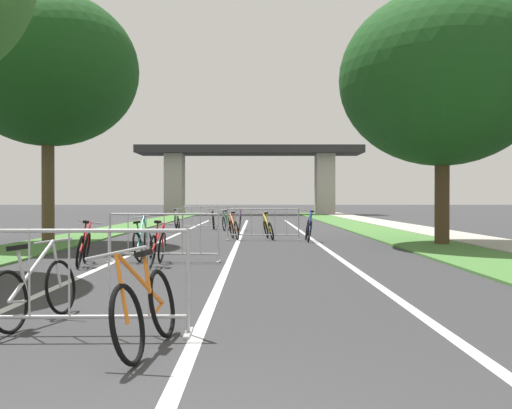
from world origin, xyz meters
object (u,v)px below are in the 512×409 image
at_px(crowd_barrier_nearest, 71,282).
at_px(bicycle_green_6, 228,222).
at_px(crowd_barrier_fourth, 211,218).
at_px(bicycle_yellow_2, 270,229).
at_px(bicycle_purple_5, 242,222).
at_px(bicycle_black_8, 215,221).
at_px(tree_left_pine_near, 50,70).
at_px(crowd_barrier_second, 166,238).
at_px(bicycle_teal_4, 145,243).
at_px(bicycle_silver_9, 38,290).
at_px(bicycle_red_11, 86,248).
at_px(tree_right_oak_mid, 444,79).
at_px(bicycle_blue_7, 310,229).
at_px(bicycle_orange_0, 148,309).
at_px(bicycle_white_3, 179,222).
at_px(bicycle_orange_10, 236,229).
at_px(crowd_barrier_third, 265,224).
at_px(bicycle_red_1, 159,247).

xyz_separation_m(crowd_barrier_nearest, bicycle_green_6, (0.53, 19.58, -0.16)).
height_order(crowd_barrier_fourth, bicycle_yellow_2, crowd_barrier_fourth).
bearing_deg(bicycle_purple_5, bicycle_black_8, 138.19).
xyz_separation_m(tree_left_pine_near, crowd_barrier_second, (4.42, -5.38, -4.79)).
distance_m(bicycle_teal_4, bicycle_silver_9, 6.59).
bearing_deg(bicycle_silver_9, crowd_barrier_fourth, 100.18).
bearing_deg(bicycle_silver_9, bicycle_red_11, 112.72).
relative_size(bicycle_black_8, bicycle_red_11, 1.02).
bearing_deg(tree_right_oak_mid, bicycle_silver_9, -126.21).
relative_size(crowd_barrier_nearest, bicycle_green_6, 1.47).
relative_size(bicycle_blue_7, bicycle_silver_9, 1.11).
relative_size(bicycle_yellow_2, bicycle_green_6, 1.01).
bearing_deg(bicycle_black_8, bicycle_yellow_2, -73.04).
relative_size(bicycle_orange_0, bicycle_white_3, 0.96).
height_order(bicycle_blue_7, bicycle_orange_10, bicycle_blue_7).
distance_m(bicycle_white_3, bicycle_black_8, 1.87).
relative_size(bicycle_white_3, bicycle_black_8, 1.00).
relative_size(bicycle_white_3, bicycle_green_6, 1.03).
bearing_deg(bicycle_purple_5, bicycle_orange_10, -90.54).
distance_m(crowd_barrier_nearest, bicycle_orange_10, 13.89).
bearing_deg(bicycle_yellow_2, bicycle_orange_10, 174.89).
distance_m(crowd_barrier_second, bicycle_white_3, 12.92).
bearing_deg(crowd_barrier_third, bicycle_green_6, 103.95).
relative_size(tree_left_pine_near, bicycle_orange_0, 4.71).
distance_m(crowd_barrier_fourth, bicycle_teal_4, 12.90).
xyz_separation_m(tree_left_pine_near, bicycle_black_8, (4.45, 8.56, -4.96)).
relative_size(crowd_barrier_second, bicycle_yellow_2, 1.45).
distance_m(tree_right_oak_mid, bicycle_purple_5, 11.25).
relative_size(tree_left_pine_near, bicycle_red_11, 4.61).
bearing_deg(bicycle_white_3, bicycle_yellow_2, 110.69).
bearing_deg(crowd_barrier_fourth, crowd_barrier_third, -70.95).
bearing_deg(tree_left_pine_near, bicycle_white_3, 68.50).
height_order(bicycle_black_8, bicycle_silver_9, bicycle_black_8).
xyz_separation_m(tree_left_pine_near, bicycle_red_11, (2.86, -5.92, -4.96)).
bearing_deg(bicycle_silver_9, bicycle_purple_5, 96.02).
bearing_deg(bicycle_blue_7, tree_left_pine_near, -172.77).
height_order(bicycle_orange_0, bicycle_purple_5, same).
bearing_deg(bicycle_yellow_2, crowd_barrier_fourth, 103.93).
bearing_deg(bicycle_white_3, bicycle_purple_5, 165.96).
bearing_deg(bicycle_red_1, bicycle_white_3, 97.85).
bearing_deg(bicycle_green_6, crowd_barrier_fourth, -22.81).
bearing_deg(bicycle_red_11, bicycle_orange_10, 61.16).
xyz_separation_m(crowd_barrier_nearest, bicycle_orange_10, (1.09, 13.84, -0.16)).
distance_m(tree_right_oak_mid, bicycle_orange_10, 8.10).
bearing_deg(bicycle_blue_7, crowd_barrier_second, -119.29).
relative_size(crowd_barrier_fourth, bicycle_yellow_2, 1.46).
height_order(tree_right_oak_mid, bicycle_green_6, tree_right_oak_mid).
distance_m(crowd_barrier_third, bicycle_green_6, 6.43).
xyz_separation_m(crowd_barrier_fourth, bicycle_red_11, (-1.45, -13.89, -0.16)).
bearing_deg(bicycle_purple_5, bicycle_red_11, -101.97).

